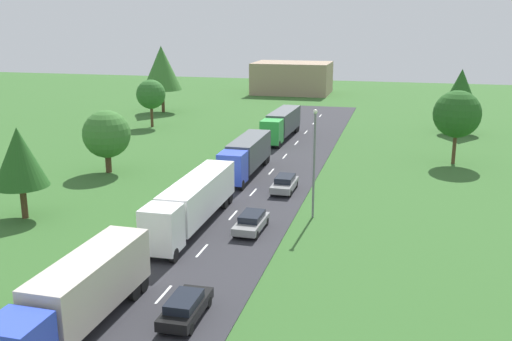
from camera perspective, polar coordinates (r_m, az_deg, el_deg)
road at (r=42.05m, az=-5.16°, el=-7.66°), size 10.00×140.00×0.06m
lane_marking_centre at (r=39.33m, az=-6.66°, el=-9.28°), size 0.16×124.80×0.01m
truck_lead at (r=32.21m, az=-16.70°, el=-11.36°), size 2.73×12.05×3.71m
truck_second at (r=45.85m, az=-6.09°, el=-2.93°), size 2.54×14.78×3.60m
truck_third at (r=60.79m, az=-0.97°, el=1.52°), size 2.53×12.51×3.60m
truck_fourth at (r=78.87m, az=2.47°, el=4.56°), size 2.83×13.31×3.63m
car_second at (r=32.89m, az=-6.82°, el=-12.90°), size 1.82×4.50×1.39m
car_third at (r=45.16m, az=-0.46°, el=-4.96°), size 1.94×4.51×1.38m
car_fourth at (r=55.25m, az=2.77°, el=-1.25°), size 1.91×4.60×1.46m
lamppost_second at (r=47.43m, az=5.62°, el=1.15°), size 0.36×0.36×8.89m
tree_oak at (r=86.95m, az=19.11°, el=7.22°), size 5.52×5.52×8.96m
tree_birch at (r=102.31m, az=-9.07°, el=9.72°), size 6.68×6.68×11.16m
tree_maple at (r=68.53m, az=18.80°, el=5.16°), size 5.19×5.19×8.17m
tree_pine at (r=50.66m, az=-21.84°, el=1.18°), size 4.38×4.38×7.51m
tree_elm at (r=63.37m, az=-14.19°, el=3.40°), size 4.95×4.95×6.57m
tree_ash at (r=88.84m, az=-10.09°, el=7.23°), size 4.29×4.29×6.98m
distant_building at (r=126.91m, az=3.50°, el=8.89°), size 15.93×11.41×6.51m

